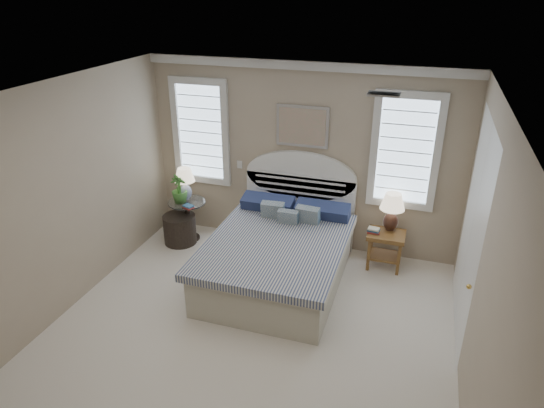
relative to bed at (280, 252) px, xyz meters
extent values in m
cube|color=beige|center=(0.00, -1.46, -0.39)|extent=(4.50, 5.00, 0.01)
cube|color=white|center=(0.00, -1.46, 2.31)|extent=(4.50, 5.00, 0.01)
cube|color=tan|center=(0.00, 1.04, 0.96)|extent=(4.50, 0.02, 2.70)
cube|color=tan|center=(-2.25, -1.46, 0.96)|extent=(0.02, 5.00, 2.70)
cube|color=tan|center=(2.25, -1.46, 0.96)|extent=(0.02, 5.00, 2.70)
cube|color=silver|center=(0.00, 1.00, 2.25)|extent=(4.50, 0.08, 0.12)
cube|color=#B2B2B2|center=(1.20, -0.66, 2.29)|extent=(0.30, 0.20, 0.02)
cube|color=silver|center=(-0.95, 1.03, 0.76)|extent=(0.08, 0.01, 0.12)
cube|color=#C9E5FF|center=(-1.55, 1.02, 1.21)|extent=(0.90, 0.06, 1.60)
cube|color=#C9E5FF|center=(1.40, 1.02, 1.21)|extent=(0.90, 0.06, 1.60)
cube|color=silver|center=(0.00, 1.00, 1.43)|extent=(0.74, 0.04, 0.58)
cube|color=white|center=(2.23, -0.26, 0.81)|extent=(0.02, 1.80, 2.40)
cube|color=beige|center=(0.00, -0.13, -0.11)|extent=(1.60, 2.10, 0.55)
cube|color=navy|center=(0.00, -0.18, 0.20)|extent=(1.72, 2.15, 0.10)
cube|color=white|center=(0.00, 0.98, 0.16)|extent=(1.62, 0.08, 1.10)
cube|color=navy|center=(-0.40, 0.70, 0.34)|extent=(0.75, 0.31, 0.23)
cube|color=navy|center=(0.40, 0.70, 0.34)|extent=(0.75, 0.31, 0.23)
cube|color=#36587A|center=(-0.25, 0.47, 0.32)|extent=(0.33, 0.20, 0.34)
cube|color=#36587A|center=(0.25, 0.47, 0.32)|extent=(0.33, 0.20, 0.34)
cube|color=#36587A|center=(0.00, 0.37, 0.30)|extent=(0.28, 0.14, 0.29)
cylinder|color=black|center=(-1.65, 0.59, -0.37)|extent=(0.32, 0.32, 0.03)
cylinder|color=black|center=(-1.65, 0.59, -0.09)|extent=(0.08, 0.08, 0.60)
cylinder|color=silver|center=(-1.65, 0.59, 0.23)|extent=(0.56, 0.56, 0.02)
cube|color=brown|center=(1.30, 0.69, 0.11)|extent=(0.50, 0.40, 0.06)
cube|color=brown|center=(1.30, 0.69, -0.21)|extent=(0.44, 0.34, 0.03)
cube|color=brown|center=(1.10, 0.54, -0.15)|extent=(0.04, 0.04, 0.47)
cube|color=brown|center=(1.10, 0.84, -0.15)|extent=(0.04, 0.04, 0.47)
cube|color=brown|center=(1.50, 0.54, -0.15)|extent=(0.04, 0.04, 0.47)
cube|color=brown|center=(1.50, 0.84, -0.15)|extent=(0.04, 0.04, 0.47)
cylinder|color=black|center=(-1.73, 0.46, -0.16)|extent=(0.65, 0.65, 0.44)
cylinder|color=silver|center=(-1.70, 0.69, 0.26)|extent=(0.10, 0.10, 0.03)
ellipsoid|color=silver|center=(-1.70, 0.69, 0.36)|extent=(0.19, 0.19, 0.23)
cylinder|color=gold|center=(-1.70, 0.69, 0.50)|extent=(0.03, 0.03, 0.09)
cylinder|color=black|center=(1.33, 0.82, 0.16)|extent=(0.15, 0.15, 0.03)
ellipsoid|color=black|center=(1.33, 0.82, 0.27)|extent=(0.27, 0.27, 0.26)
cylinder|color=gold|center=(1.33, 0.82, 0.42)|extent=(0.04, 0.04, 0.09)
imported|color=#337D32|center=(-1.73, 0.55, 0.46)|extent=(0.30, 0.30, 0.43)
cube|color=maroon|center=(-1.52, 0.40, 0.25)|extent=(0.19, 0.16, 0.02)
cube|color=#2A577F|center=(-1.52, 0.40, 0.28)|extent=(0.18, 0.15, 0.02)
cube|color=maroon|center=(1.13, 0.66, 0.16)|extent=(0.17, 0.13, 0.02)
cube|color=#2A577F|center=(1.13, 0.66, 0.18)|extent=(0.16, 0.12, 0.02)
cube|color=beige|center=(1.13, 0.66, 0.20)|extent=(0.15, 0.11, 0.02)
camera|label=1|loc=(1.60, -5.29, 3.26)|focal=32.00mm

